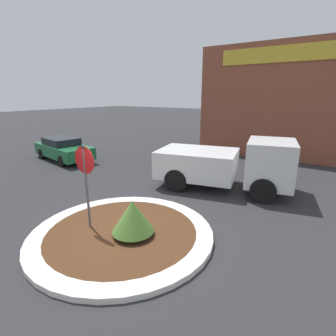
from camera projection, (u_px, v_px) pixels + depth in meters
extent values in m
plane|color=#2D2D30|center=(122.00, 235.00, 7.57)|extent=(120.00, 120.00, 0.00)
cylinder|color=silver|center=(122.00, 233.00, 7.55)|extent=(5.20, 5.20, 0.15)
cylinder|color=#4C2D19|center=(122.00, 233.00, 7.55)|extent=(4.26, 4.26, 0.15)
cylinder|color=#4C4C51|center=(87.00, 190.00, 7.49)|extent=(0.07, 0.07, 2.59)
cylinder|color=#B71414|center=(84.00, 160.00, 7.24)|extent=(0.78, 0.03, 0.78)
cylinder|color=brown|center=(133.00, 233.00, 7.29)|extent=(0.08, 0.08, 0.13)
cone|color=#4C752D|center=(133.00, 216.00, 7.15)|extent=(1.16, 1.16, 0.91)
cube|color=silver|center=(270.00, 163.00, 10.41)|extent=(2.26, 2.63, 1.75)
cube|color=silver|center=(197.00, 163.00, 11.51)|extent=(3.79, 3.12, 1.16)
cube|color=black|center=(288.00, 156.00, 10.12)|extent=(0.53, 1.98, 0.61)
cylinder|color=black|center=(264.00, 174.00, 11.69)|extent=(0.99, 0.49, 0.96)
cylinder|color=black|center=(263.00, 191.00, 9.71)|extent=(0.99, 0.49, 0.96)
cylinder|color=black|center=(191.00, 167.00, 12.86)|extent=(0.99, 0.49, 0.96)
cylinder|color=black|center=(176.00, 180.00, 10.88)|extent=(0.99, 0.49, 0.96)
cube|color=brown|center=(287.00, 101.00, 17.91)|extent=(10.02, 6.00, 6.93)
cube|color=gold|center=(281.00, 54.00, 14.79)|extent=(7.01, 0.08, 0.90)
cube|color=#1E6638|center=(64.00, 150.00, 15.99)|extent=(4.58, 2.39, 0.68)
cube|color=black|center=(61.00, 141.00, 15.98)|extent=(2.30, 1.85, 0.42)
cylinder|color=black|center=(88.00, 156.00, 15.75)|extent=(0.65, 0.28, 0.63)
cylinder|color=black|center=(62.00, 161.00, 14.61)|extent=(0.65, 0.28, 0.63)
cylinder|color=black|center=(67.00, 150.00, 17.54)|extent=(0.65, 0.28, 0.63)
cylinder|color=black|center=(42.00, 154.00, 16.39)|extent=(0.65, 0.28, 0.63)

